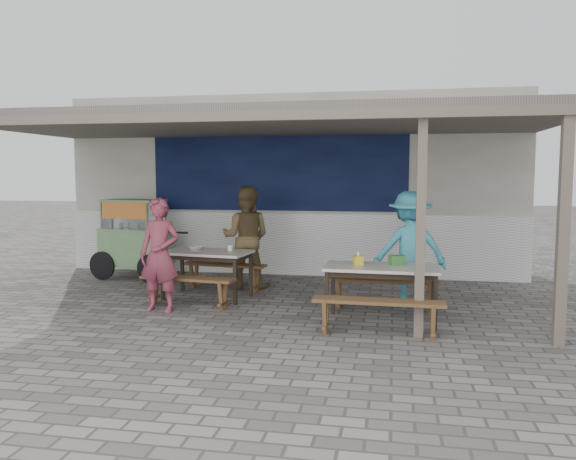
% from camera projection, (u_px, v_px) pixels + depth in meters
% --- Properties ---
extents(ground, '(60.00, 60.00, 0.00)m').
position_uv_depth(ground, '(249.00, 310.00, 8.09)').
color(ground, slate).
rests_on(ground, ground).
extents(back_wall, '(9.00, 1.28, 3.50)m').
position_uv_depth(back_wall, '(293.00, 186.00, 11.43)').
color(back_wall, silver).
rests_on(back_wall, ground).
extents(warung_roof, '(9.00, 4.21, 2.81)m').
position_uv_depth(warung_roof, '(263.00, 125.00, 8.70)').
color(warung_roof, '#635B55').
rests_on(warung_roof, ground).
extents(table_left, '(1.42, 0.91, 0.75)m').
position_uv_depth(table_left, '(207.00, 256.00, 8.84)').
color(table_left, beige).
rests_on(table_left, ground).
extents(bench_left_street, '(1.47, 0.45, 0.45)m').
position_uv_depth(bench_left_street, '(187.00, 285.00, 8.24)').
color(bench_left_street, brown).
rests_on(bench_left_street, ground).
extents(bench_left_wall, '(1.47, 0.45, 0.45)m').
position_uv_depth(bench_left_wall, '(224.00, 270.00, 9.50)').
color(bench_left_wall, brown).
rests_on(bench_left_wall, ground).
extents(table_right, '(1.50, 0.77, 0.75)m').
position_uv_depth(table_right, '(381.00, 272.00, 7.37)').
color(table_right, beige).
rests_on(table_right, ground).
extents(bench_right_street, '(1.59, 0.32, 0.45)m').
position_uv_depth(bench_right_street, '(378.00, 309.00, 6.74)').
color(bench_right_street, brown).
rests_on(bench_right_street, ground).
extents(bench_right_wall, '(1.59, 0.32, 0.45)m').
position_uv_depth(bench_right_wall, '(383.00, 287.00, 8.06)').
color(bench_right_wall, brown).
rests_on(bench_right_wall, ground).
extents(vendor_cart, '(1.92, 0.93, 1.49)m').
position_uv_depth(vendor_cart, '(135.00, 236.00, 10.50)').
color(vendor_cart, '#76A06B').
rests_on(vendor_cart, ground).
extents(patron_street_side, '(0.62, 0.42, 1.63)m').
position_uv_depth(patron_street_side, '(160.00, 255.00, 7.95)').
color(patron_street_side, brown).
rests_on(patron_street_side, ground).
extents(patron_wall_side, '(0.87, 0.69, 1.75)m').
position_uv_depth(patron_wall_side, '(246.00, 237.00, 9.63)').
color(patron_wall_side, brown).
rests_on(patron_wall_side, ground).
extents(patron_right_table, '(1.20, 0.83, 1.71)m').
position_uv_depth(patron_right_table, '(410.00, 249.00, 8.26)').
color(patron_right_table, '#40A1B9').
rests_on(patron_right_table, ground).
extents(tissue_box, '(0.15, 0.15, 0.12)m').
position_uv_depth(tissue_box, '(358.00, 260.00, 7.47)').
color(tissue_box, gold).
rests_on(tissue_box, table_right).
extents(donation_box, '(0.23, 0.19, 0.13)m').
position_uv_depth(donation_box, '(397.00, 260.00, 7.44)').
color(donation_box, '#367232').
rests_on(donation_box, table_right).
extents(condiment_jar, '(0.08, 0.08, 0.09)m').
position_uv_depth(condiment_jar, '(230.00, 248.00, 8.88)').
color(condiment_jar, white).
rests_on(condiment_jar, table_left).
extents(condiment_bowl, '(0.27, 0.27, 0.05)m').
position_uv_depth(condiment_bowl, '(196.00, 248.00, 8.98)').
color(condiment_bowl, white).
rests_on(condiment_bowl, table_left).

